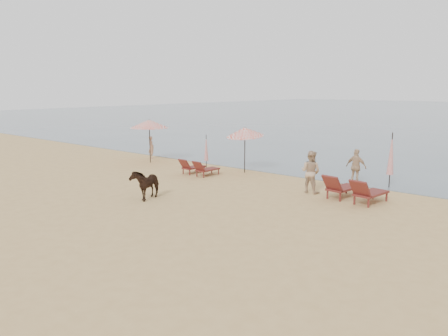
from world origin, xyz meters
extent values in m
plane|color=tan|center=(0.00, 0.00, 0.00)|extent=(120.00, 120.00, 0.00)
cube|color=maroon|center=(-4.10, 7.37, 0.32)|extent=(0.62, 1.30, 0.07)
cube|color=maroon|center=(-4.11, 6.68, 0.58)|extent=(0.61, 0.43, 0.57)
cube|color=maroon|center=(-3.08, 7.36, 0.32)|extent=(0.62, 1.30, 0.07)
cube|color=maroon|center=(-3.09, 6.67, 0.58)|extent=(0.61, 0.43, 0.57)
cube|color=maroon|center=(4.40, 7.59, 0.40)|extent=(0.96, 1.69, 0.09)
cube|color=maroon|center=(4.28, 6.74, 0.72)|extent=(0.81, 0.62, 0.70)
cube|color=maroon|center=(5.65, 7.41, 0.40)|extent=(0.96, 1.69, 0.09)
cube|color=maroon|center=(5.53, 6.56, 0.72)|extent=(0.81, 0.62, 0.70)
cylinder|color=black|center=(-8.54, 8.12, 1.22)|extent=(0.06, 0.06, 2.45)
cone|color=red|center=(-8.54, 8.12, 2.39)|extent=(2.34, 2.34, 0.50)
sphere|color=black|center=(-8.54, 8.12, 2.61)|extent=(0.09, 0.09, 0.09)
cylinder|color=black|center=(-2.09, 9.25, 1.14)|extent=(0.05, 0.05, 2.28)
cone|color=red|center=(-2.09, 9.25, 2.23)|extent=(2.01, 2.05, 0.69)
sphere|color=black|center=(-2.09, 9.25, 2.44)|extent=(0.08, 0.08, 0.08)
cylinder|color=black|center=(-4.39, 8.69, 0.98)|extent=(0.04, 0.04, 1.96)
cone|color=red|center=(-4.39, 8.69, 1.21)|extent=(0.24, 0.24, 1.47)
cylinder|color=black|center=(5.25, 10.61, 1.28)|extent=(0.06, 0.06, 2.56)
cone|color=red|center=(5.25, 10.61, 1.59)|extent=(0.31, 0.31, 1.92)
imported|color=black|center=(-1.81, 2.11, 0.64)|extent=(1.16, 1.66, 1.28)
imported|color=tan|center=(-9.70, 9.21, 0.73)|extent=(0.62, 0.50, 1.47)
imported|color=tan|center=(2.91, 7.43, 0.93)|extent=(0.91, 0.71, 1.86)
imported|color=tan|center=(3.77, 10.26, 0.86)|extent=(1.02, 0.45, 1.71)
camera|label=1|loc=(12.00, -9.36, 4.55)|focal=35.00mm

